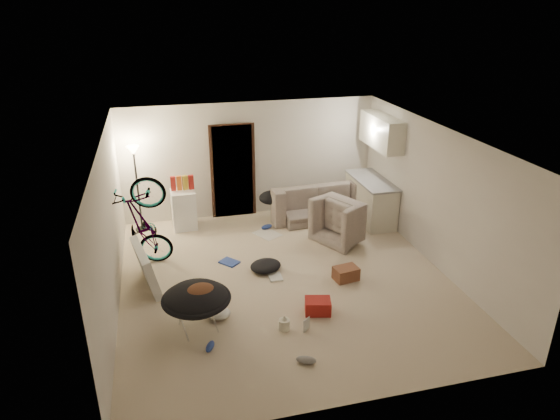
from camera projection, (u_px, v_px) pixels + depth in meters
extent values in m
cube|color=beige|center=(285.00, 279.00, 8.62)|extent=(5.50, 6.00, 0.02)
cube|color=white|center=(286.00, 137.00, 7.64)|extent=(5.50, 6.00, 0.02)
cube|color=beige|center=(250.00, 159.00, 10.82)|extent=(5.50, 0.02, 2.50)
cube|color=beige|center=(355.00, 318.00, 5.44)|extent=(5.50, 0.02, 2.50)
cube|color=beige|center=(109.00, 230.00, 7.51)|extent=(0.02, 6.00, 2.50)
cube|color=beige|center=(437.00, 197.00, 8.75)|extent=(0.02, 6.00, 2.50)
cube|color=black|center=(233.00, 171.00, 10.78)|extent=(0.85, 0.10, 2.04)
cube|color=#321B11|center=(233.00, 172.00, 10.76)|extent=(0.97, 0.04, 2.10)
cylinder|color=black|center=(143.00, 229.00, 10.44)|extent=(0.28, 0.28, 0.03)
cylinder|color=black|center=(138.00, 192.00, 10.12)|extent=(0.04, 0.04, 1.70)
cone|color=#FFE0A5|center=(133.00, 150.00, 9.78)|extent=(0.24, 0.24, 0.18)
cube|color=beige|center=(370.00, 201.00, 10.78)|extent=(0.60, 1.50, 0.88)
cube|color=gray|center=(372.00, 180.00, 10.60)|extent=(0.64, 1.54, 0.04)
cube|color=beige|center=(382.00, 132.00, 10.22)|extent=(0.38, 1.40, 0.65)
imported|color=#394139|center=(314.00, 204.00, 10.98)|extent=(2.06, 0.91, 0.59)
imported|color=#394139|center=(348.00, 223.00, 10.00)|extent=(1.23, 1.29, 0.65)
imported|color=black|center=(145.00, 242.00, 8.88)|extent=(1.87, 1.04, 1.02)
imported|color=maroon|center=(304.00, 332.00, 7.22)|extent=(0.25, 0.26, 0.02)
cube|color=white|center=(184.00, 210.00, 10.40)|extent=(0.50, 0.50, 0.82)
cube|color=maroon|center=(173.00, 184.00, 10.13)|extent=(0.11, 0.08, 0.30)
cube|color=#D05B1A|center=(179.00, 183.00, 10.15)|extent=(0.10, 0.07, 0.30)
cube|color=gold|center=(185.00, 183.00, 10.18)|extent=(0.12, 0.10, 0.30)
cube|color=maroon|center=(191.00, 182.00, 10.21)|extent=(0.11, 0.09, 0.30)
cylinder|color=silver|center=(198.00, 315.00, 7.23)|extent=(0.66, 0.66, 0.46)
ellipsoid|color=black|center=(196.00, 299.00, 7.12)|extent=(0.93, 0.93, 0.39)
torus|color=black|center=(196.00, 299.00, 7.12)|extent=(1.00, 1.00, 0.07)
ellipsoid|color=#57311E|center=(200.00, 293.00, 7.06)|extent=(0.59, 0.54, 0.22)
ellipsoid|color=black|center=(272.00, 197.00, 10.67)|extent=(0.59, 0.49, 0.28)
cube|color=silver|center=(146.00, 267.00, 8.25)|extent=(0.49, 1.13, 0.74)
cube|color=brown|center=(346.00, 273.00, 8.56)|extent=(0.44, 0.35, 0.23)
cube|color=maroon|center=(318.00, 306.00, 7.65)|extent=(0.45, 0.37, 0.23)
cylinder|color=beige|center=(284.00, 324.00, 7.27)|extent=(0.16, 0.16, 0.16)
cone|color=beige|center=(284.00, 318.00, 7.22)|extent=(0.09, 0.09, 0.07)
cube|color=beige|center=(267.00, 234.00, 10.25)|extent=(0.61, 0.66, 0.01)
cube|color=#2A429A|center=(229.00, 262.00, 9.12)|extent=(0.40, 0.41, 0.03)
cube|color=silver|center=(275.00, 277.00, 8.65)|extent=(0.23, 0.29, 0.03)
ellipsoid|color=#2A429A|center=(267.00, 227.00, 10.47)|extent=(0.28, 0.19, 0.10)
ellipsoid|color=#2A429A|center=(210.00, 346.00, 6.87)|extent=(0.19, 0.26, 0.09)
ellipsoid|color=slate|center=(306.00, 360.00, 6.60)|extent=(0.29, 0.21, 0.10)
ellipsoid|color=black|center=(266.00, 266.00, 8.85)|extent=(0.68, 0.62, 0.18)
ellipsoid|color=silver|center=(218.00, 313.00, 7.58)|extent=(0.50, 0.48, 0.12)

